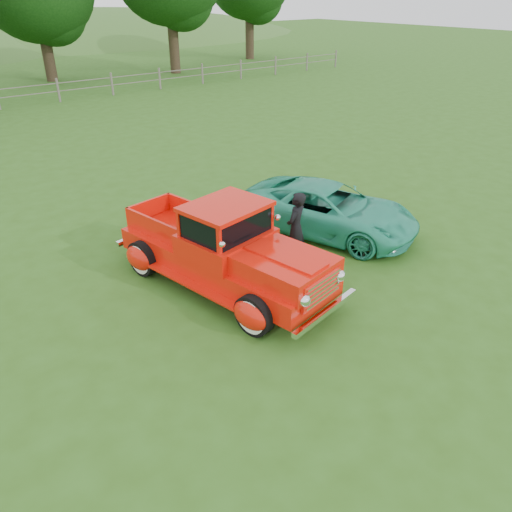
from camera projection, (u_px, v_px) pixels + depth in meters
ground at (309, 302)px, 9.63m from camera, size 140.00×140.00×0.00m
red_pickup at (225, 250)px, 9.82m from camera, size 2.85×5.21×1.78m
teal_sedan at (328, 209)px, 12.10m from camera, size 3.34×4.76×1.21m
man at (296, 228)px, 10.71m from camera, size 0.69×0.58×1.60m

